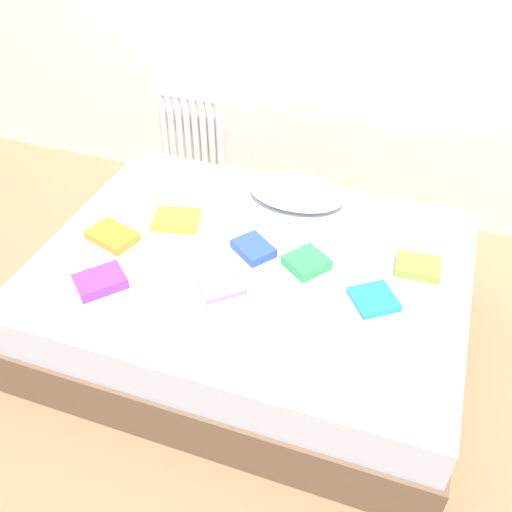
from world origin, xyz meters
TOP-DOWN VIEW (x-y plane):
  - ground_plane at (0.00, 0.00)m, footprint 8.00×8.00m
  - bed at (0.00, 0.00)m, footprint 2.00×1.50m
  - radiator at (-0.86, 1.20)m, footprint 0.45×0.04m
  - pillow at (0.06, 0.54)m, footprint 0.52×0.34m
  - textbook_green at (0.25, 0.03)m, footprint 0.24×0.24m
  - textbook_teal at (0.58, -0.09)m, footprint 0.25×0.25m
  - textbook_pink at (-0.06, -0.23)m, footprint 0.25×0.24m
  - textbook_yellow at (-0.45, 0.14)m, footprint 0.27×0.22m
  - textbook_white at (0.27, -0.46)m, footprint 0.24×0.24m
  - textbook_orange at (-0.69, -0.09)m, footprint 0.27×0.22m
  - textbook_lime at (0.74, 0.18)m, footprint 0.21×0.17m
  - textbook_purple at (-0.57, -0.39)m, footprint 0.26×0.26m
  - textbook_blue at (-0.01, 0.05)m, footprint 0.24×0.23m

SIDE VIEW (x-z plane):
  - ground_plane at x=0.00m, z-range 0.00..0.00m
  - bed at x=0.00m, z-range 0.00..0.50m
  - radiator at x=-0.86m, z-range 0.12..0.69m
  - textbook_pink at x=-0.06m, z-range 0.50..0.52m
  - textbook_teal at x=0.58m, z-range 0.50..0.53m
  - textbook_white at x=0.27m, z-range 0.50..0.54m
  - textbook_yellow at x=-0.45m, z-range 0.50..0.54m
  - textbook_lime at x=0.74m, z-range 0.50..0.54m
  - textbook_blue at x=-0.01m, z-range 0.50..0.55m
  - textbook_orange at x=-0.69m, z-range 0.50..0.55m
  - textbook_green at x=0.25m, z-range 0.50..0.55m
  - textbook_purple at x=-0.57m, z-range 0.50..0.55m
  - pillow at x=0.06m, z-range 0.50..0.60m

